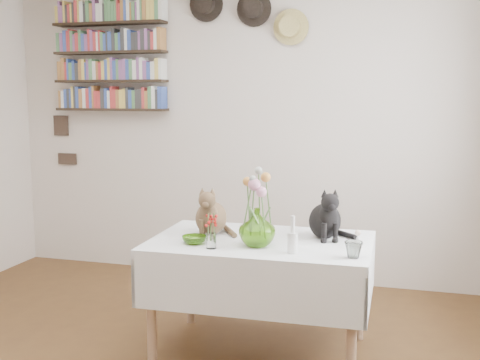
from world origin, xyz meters
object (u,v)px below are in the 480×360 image
(tabby_cat, at_px, (211,209))
(bookshelf_unit, at_px, (110,57))
(flower_vase, at_px, (257,227))
(dining_table, at_px, (261,268))
(black_cat, at_px, (325,212))

(tabby_cat, bearing_deg, bookshelf_unit, 129.49)
(tabby_cat, height_order, flower_vase, tabby_cat)
(dining_table, distance_m, black_cat, 0.51)
(dining_table, relative_size, flower_vase, 6.02)
(bookshelf_unit, bearing_deg, black_cat, -30.43)
(black_cat, bearing_deg, bookshelf_unit, 127.83)
(flower_vase, bearing_deg, black_cat, 42.58)
(dining_table, xyz_separation_m, flower_vase, (0.01, -0.14, 0.28))
(dining_table, height_order, black_cat, black_cat)
(dining_table, xyz_separation_m, tabby_cat, (-0.33, 0.07, 0.32))
(flower_vase, distance_m, bookshelf_unit, 2.48)
(tabby_cat, xyz_separation_m, black_cat, (0.68, 0.10, 0.00))
(tabby_cat, relative_size, bookshelf_unit, 0.31)
(tabby_cat, distance_m, bookshelf_unit, 2.11)
(dining_table, height_order, bookshelf_unit, bookshelf_unit)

